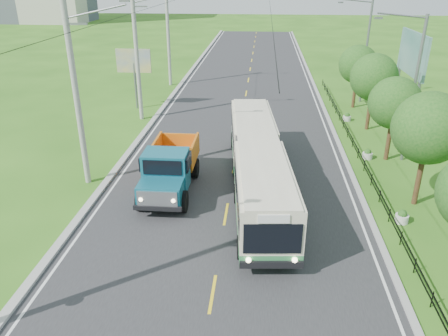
# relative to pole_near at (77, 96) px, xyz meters

# --- Properties ---
(ground) EXTENTS (240.00, 240.00, 0.00)m
(ground) POSITION_rel_pole_near_xyz_m (8.26, -9.00, -5.09)
(ground) COLOR #2C5E16
(ground) RESTS_ON ground
(road) EXTENTS (14.00, 120.00, 0.02)m
(road) POSITION_rel_pole_near_xyz_m (8.26, 11.00, -5.08)
(road) COLOR #28282B
(road) RESTS_ON ground
(curb_left) EXTENTS (0.40, 120.00, 0.15)m
(curb_left) POSITION_rel_pole_near_xyz_m (1.06, 11.00, -5.02)
(curb_left) COLOR #9E9E99
(curb_left) RESTS_ON ground
(curb_right) EXTENTS (0.30, 120.00, 0.10)m
(curb_right) POSITION_rel_pole_near_xyz_m (15.41, 11.00, -5.04)
(curb_right) COLOR #9E9E99
(curb_right) RESTS_ON ground
(edge_line_left) EXTENTS (0.12, 120.00, 0.00)m
(edge_line_left) POSITION_rel_pole_near_xyz_m (1.61, 11.00, -5.07)
(edge_line_left) COLOR silver
(edge_line_left) RESTS_ON road
(edge_line_right) EXTENTS (0.12, 120.00, 0.00)m
(edge_line_right) POSITION_rel_pole_near_xyz_m (14.91, 11.00, -5.07)
(edge_line_right) COLOR silver
(edge_line_right) RESTS_ON road
(centre_dash) EXTENTS (0.12, 2.20, 0.00)m
(centre_dash) POSITION_rel_pole_near_xyz_m (8.26, -9.00, -5.07)
(centre_dash) COLOR yellow
(centre_dash) RESTS_ON road
(railing_right) EXTENTS (0.04, 40.00, 0.60)m
(railing_right) POSITION_rel_pole_near_xyz_m (16.26, 5.00, -4.79)
(railing_right) COLOR black
(railing_right) RESTS_ON ground
(pole_near) EXTENTS (3.51, 0.32, 10.00)m
(pole_near) POSITION_rel_pole_near_xyz_m (0.00, 0.00, 0.00)
(pole_near) COLOR gray
(pole_near) RESTS_ON ground
(pole_mid) EXTENTS (3.51, 0.32, 10.00)m
(pole_mid) POSITION_rel_pole_near_xyz_m (0.00, 12.00, 0.00)
(pole_mid) COLOR gray
(pole_mid) RESTS_ON ground
(pole_far) EXTENTS (3.51, 0.32, 10.00)m
(pole_far) POSITION_rel_pole_near_xyz_m (0.00, 24.00, 0.00)
(pole_far) COLOR gray
(pole_far) RESTS_ON ground
(tree_third) EXTENTS (3.60, 3.62, 6.00)m
(tree_third) POSITION_rel_pole_near_xyz_m (18.12, -0.86, -1.11)
(tree_third) COLOR #382314
(tree_third) RESTS_ON ground
(tree_fourth) EXTENTS (3.24, 3.31, 5.40)m
(tree_fourth) POSITION_rel_pole_near_xyz_m (18.12, 5.14, -1.51)
(tree_fourth) COLOR #382314
(tree_fourth) RESTS_ON ground
(tree_fifth) EXTENTS (3.48, 3.52, 5.80)m
(tree_fifth) POSITION_rel_pole_near_xyz_m (18.12, 11.14, -1.24)
(tree_fifth) COLOR #382314
(tree_fifth) RESTS_ON ground
(tree_back) EXTENTS (3.30, 3.36, 5.50)m
(tree_back) POSITION_rel_pole_near_xyz_m (18.12, 17.14, -1.44)
(tree_back) COLOR #382314
(tree_back) RESTS_ON ground
(streetlight_mid) EXTENTS (3.02, 0.20, 9.07)m
(streetlight_mid) POSITION_rel_pole_near_xyz_m (18.90, 5.00, -0.19)
(streetlight_mid) COLOR slate
(streetlight_mid) RESTS_ON ground
(streetlight_far) EXTENTS (3.02, 0.20, 9.07)m
(streetlight_far) POSITION_rel_pole_near_xyz_m (18.90, 19.00, -0.19)
(streetlight_far) COLOR slate
(streetlight_far) RESTS_ON ground
(planter_near) EXTENTS (0.64, 0.64, 0.67)m
(planter_near) POSITION_rel_pole_near_xyz_m (16.86, -3.00, -4.81)
(planter_near) COLOR silver
(planter_near) RESTS_ON ground
(planter_mid) EXTENTS (0.64, 0.64, 0.67)m
(planter_mid) POSITION_rel_pole_near_xyz_m (16.86, 5.00, -4.81)
(planter_mid) COLOR silver
(planter_mid) RESTS_ON ground
(planter_far) EXTENTS (0.64, 0.64, 0.67)m
(planter_far) POSITION_rel_pole_near_xyz_m (16.86, 13.00, -4.81)
(planter_far) COLOR silver
(planter_far) RESTS_ON ground
(billboard_left) EXTENTS (3.00, 0.20, 5.20)m
(billboard_left) POSITION_rel_pole_near_xyz_m (-1.24, 15.00, -1.23)
(billboard_left) COLOR slate
(billboard_left) RESTS_ON ground
(billboard_right) EXTENTS (0.24, 6.00, 7.30)m
(billboard_right) POSITION_rel_pole_near_xyz_m (20.56, 11.00, 0.25)
(billboard_right) COLOR slate
(billboard_right) RESTS_ON ground
(bus) EXTENTS (3.94, 15.75, 3.01)m
(bus) POSITION_rel_pole_near_xyz_m (9.74, -0.15, -3.29)
(bus) COLOR #327F46
(bus) RESTS_ON ground
(dump_truck) EXTENTS (2.58, 6.46, 2.70)m
(dump_truck) POSITION_rel_pole_near_xyz_m (4.98, -0.69, -3.56)
(dump_truck) COLOR #125A6F
(dump_truck) RESTS_ON ground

